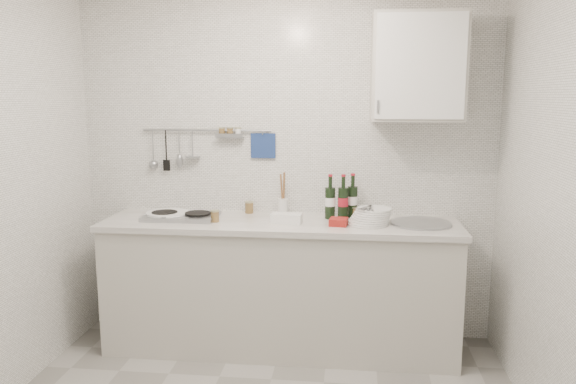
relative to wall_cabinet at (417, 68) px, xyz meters
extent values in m
cube|color=silver|center=(-0.90, 0.18, -0.70)|extent=(3.00, 0.02, 2.50)
cube|color=silver|center=(0.60, -1.22, -0.70)|extent=(0.02, 2.80, 2.50)
cube|color=#B1ADA3|center=(-0.90, -0.12, -1.51)|extent=(2.40, 0.60, 0.88)
cube|color=silver|center=(-0.90, -0.12, -1.05)|extent=(2.44, 0.64, 0.04)
cube|color=black|center=(-0.90, -0.10, -1.90)|extent=(2.34, 0.52, 0.10)
cube|color=#93969B|center=(-1.60, -0.12, -1.01)|extent=(0.50, 0.32, 0.03)
cylinder|color=black|center=(-1.72, -0.12, -0.99)|extent=(0.18, 0.18, 0.01)
cylinder|color=black|center=(-1.48, -0.12, -0.99)|extent=(0.18, 0.18, 0.01)
cylinder|color=#93969B|center=(0.05, -0.12, -1.02)|extent=(0.40, 0.40, 0.02)
cylinder|color=#93969B|center=(0.05, -0.12, -1.08)|extent=(0.34, 0.34, 0.10)
cylinder|color=#93969B|center=(-1.47, 0.15, -0.43)|extent=(0.95, 0.02, 0.02)
cube|color=navy|center=(-1.06, 0.17, -0.54)|extent=(0.18, 0.02, 0.18)
cube|color=#B1ADA3|center=(0.00, 0.01, 0.00)|extent=(0.60, 0.35, 0.70)
cube|color=white|center=(0.00, -0.18, 0.00)|extent=(0.56, 0.01, 0.66)
cylinder|color=#93969B|center=(-0.26, -0.19, -0.25)|extent=(0.01, 0.01, 0.08)
cylinder|color=#4869A4|center=(-1.71, -0.11, -1.02)|extent=(0.32, 0.32, 0.01)
cylinder|color=#4869A4|center=(-1.71, -0.11, -1.01)|extent=(0.31, 0.31, 0.01)
cylinder|color=#4869A4|center=(-1.70, -0.10, -1.00)|extent=(0.30, 0.30, 0.01)
cylinder|color=white|center=(-0.31, -0.17, -1.02)|extent=(0.27, 0.27, 0.01)
cylinder|color=white|center=(-0.30, -0.16, -1.01)|extent=(0.27, 0.27, 0.01)
cylinder|color=white|center=(-0.29, -0.16, -1.00)|extent=(0.26, 0.26, 0.01)
cylinder|color=white|center=(-0.29, -0.15, -0.98)|extent=(0.25, 0.25, 0.01)
cylinder|color=white|center=(-0.28, -0.15, -0.97)|extent=(0.25, 0.25, 0.01)
cylinder|color=white|center=(-0.27, -0.15, -0.96)|extent=(0.24, 0.24, 0.01)
cylinder|color=white|center=(-0.27, -0.14, -0.94)|extent=(0.24, 0.24, 0.01)
cylinder|color=white|center=(-0.26, -0.14, -0.93)|extent=(0.23, 0.23, 0.01)
cube|color=white|center=(-0.85, -0.17, -1.00)|extent=(0.21, 0.12, 0.06)
cube|color=#A82912|center=(-0.50, -0.22, -1.01)|extent=(0.13, 0.13, 0.05)
cylinder|color=white|center=(-0.91, 0.11, -0.97)|extent=(0.07, 0.07, 0.11)
cylinder|color=#8C5E38|center=(-0.90, 0.11, -0.83)|extent=(0.03, 0.06, 0.22)
cylinder|color=#8C5E38|center=(-0.92, 0.12, -0.84)|extent=(0.03, 0.04, 0.21)
cylinder|color=brown|center=(-1.16, 0.11, -0.99)|extent=(0.06, 0.06, 0.08)
cylinder|color=tan|center=(-1.16, 0.11, -0.95)|extent=(0.06, 0.06, 0.01)
cylinder|color=brown|center=(-0.38, 0.04, -1.00)|extent=(0.06, 0.06, 0.06)
cylinder|color=tan|center=(-0.38, 0.04, -0.96)|extent=(0.06, 0.06, 0.01)
cylinder|color=brown|center=(-0.38, 0.02, -1.00)|extent=(0.05, 0.05, 0.07)
cylinder|color=tan|center=(-0.38, 0.02, -0.96)|extent=(0.06, 0.06, 0.01)
cylinder|color=brown|center=(-1.34, -0.20, -0.99)|extent=(0.06, 0.06, 0.07)
cylinder|color=tan|center=(-1.34, -0.20, -0.95)|extent=(0.06, 0.06, 0.01)
camera|label=1|loc=(-0.43, -3.85, -0.18)|focal=35.00mm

